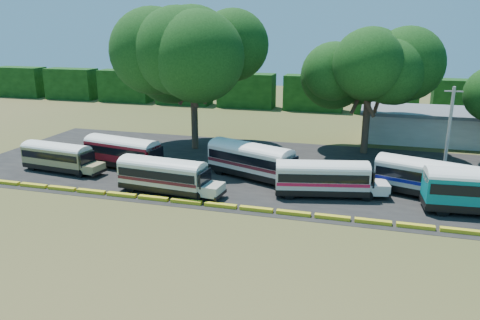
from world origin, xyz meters
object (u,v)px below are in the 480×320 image
(bus_white_red, at_px, (324,176))
(bus_red, at_px, (124,151))
(tree_west, at_px, (193,50))
(bus_cream_west, at_px, (164,174))
(bus_beige, at_px, (58,155))

(bus_white_red, bearing_deg, bus_red, 160.35)
(bus_red, distance_m, tree_west, 14.24)
(bus_red, bearing_deg, bus_cream_west, -27.64)
(bus_beige, height_order, bus_white_red, bus_white_red)
(bus_red, bearing_deg, tree_west, 78.14)
(bus_beige, height_order, bus_cream_west, bus_cream_west)
(bus_red, relative_size, bus_white_red, 1.03)
(bus_red, distance_m, bus_white_red, 20.87)
(bus_red, relative_size, tree_west, 0.62)
(bus_red, height_order, bus_white_red, bus_red)
(bus_beige, distance_m, tree_west, 18.68)
(bus_white_red, bearing_deg, tree_west, 131.16)
(bus_white_red, bearing_deg, bus_beige, 167.97)
(bus_cream_west, xyz_separation_m, tree_west, (-3.09, 15.35, 9.73))
(bus_red, xyz_separation_m, bus_white_red, (20.69, -2.72, -0.07))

